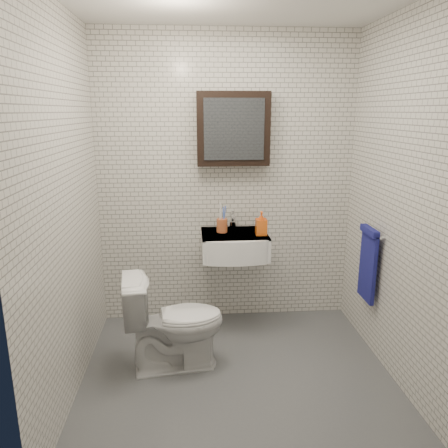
% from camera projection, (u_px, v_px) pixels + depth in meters
% --- Properties ---
extents(ground, '(2.20, 2.00, 0.01)m').
position_uv_depth(ground, '(238.00, 376.00, 3.12)').
color(ground, '#53565B').
rests_on(ground, ground).
extents(room_shell, '(2.22, 2.02, 2.51)m').
position_uv_depth(room_shell, '(239.00, 173.00, 2.76)').
color(room_shell, silver).
rests_on(room_shell, ground).
extents(washbasin, '(0.55, 0.50, 0.20)m').
position_uv_depth(washbasin, '(235.00, 245.00, 3.65)').
color(washbasin, white).
rests_on(washbasin, room_shell).
extents(faucet, '(0.06, 0.20, 0.15)m').
position_uv_depth(faucet, '(233.00, 221.00, 3.79)').
color(faucet, silver).
rests_on(faucet, washbasin).
extents(mirror_cabinet, '(0.60, 0.15, 0.60)m').
position_uv_depth(mirror_cabinet, '(233.00, 129.00, 3.59)').
color(mirror_cabinet, black).
rests_on(mirror_cabinet, room_shell).
extents(towel_rail, '(0.09, 0.30, 0.58)m').
position_uv_depth(towel_rail, '(368.00, 261.00, 3.36)').
color(towel_rail, silver).
rests_on(towel_rail, room_shell).
extents(toothbrush_cup, '(0.10, 0.10, 0.25)m').
position_uv_depth(toothbrush_cup, '(222.00, 225.00, 3.68)').
color(toothbrush_cup, '#B8572E').
rests_on(toothbrush_cup, washbasin).
extents(soap_bottle, '(0.09, 0.09, 0.20)m').
position_uv_depth(soap_bottle, '(261.00, 223.00, 3.59)').
color(soap_bottle, orange).
rests_on(soap_bottle, washbasin).
extents(toilet, '(0.76, 0.49, 0.72)m').
position_uv_depth(toilet, '(174.00, 321.00, 3.17)').
color(toilet, white).
rests_on(toilet, ground).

